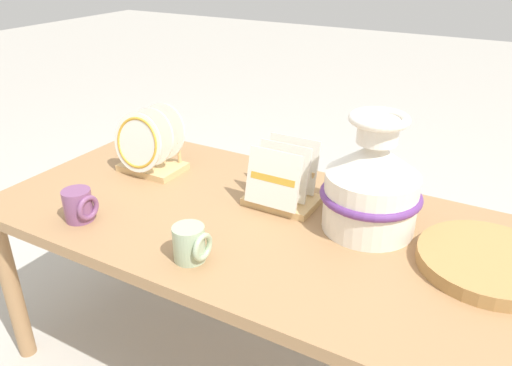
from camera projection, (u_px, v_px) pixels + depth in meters
name	position (u px, v px, depth m)	size (l,w,h in m)	color
display_table	(256.00, 235.00, 1.47)	(1.58, 0.77, 0.60)	#9E754C
ceramic_vase	(372.00, 184.00, 1.33)	(0.27, 0.27, 0.33)	white
dish_rack_round_plates	(149.00, 150.00, 1.69)	(0.21, 0.18, 0.22)	tan
dish_rack_square_plates	(282.00, 187.00, 1.49)	(0.21, 0.17, 0.19)	tan
wicker_charger_stack	(488.00, 261.00, 1.21)	(0.34, 0.34, 0.04)	#AD7F47
mug_sage_glaze	(191.00, 244.00, 1.23)	(0.09, 0.08, 0.09)	#9EB28E
mug_plum_glaze	(79.00, 205.00, 1.41)	(0.09, 0.08, 0.09)	#7A4770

